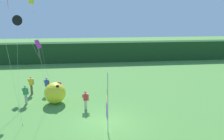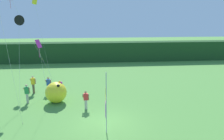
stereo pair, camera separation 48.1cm
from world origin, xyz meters
The scene contains 12 objects.
ground_plane centered at (0.00, 0.00, 0.00)m, with size 120.00×120.00×0.00m, color #518E3D.
distant_treeline centered at (0.00, 22.17, 1.58)m, with size 80.00×2.40×3.16m, color #1E421E.
banner_flag centered at (0.01, -0.91, 1.98)m, with size 0.06×1.03×4.13m.
person_near_banner centered at (-6.55, 4.56, 0.92)m, with size 0.55×0.48×1.71m.
person_mid_field centered at (-1.41, 2.77, 0.84)m, with size 0.55×0.48×1.58m.
person_far_left centered at (-6.62, 7.10, 0.96)m, with size 0.55×0.48×1.78m.
person_far_right centered at (-5.10, 6.84, 0.91)m, with size 0.55×0.48×1.70m.
inflatable_balloon centered at (-4.04, 4.48, 0.94)m, with size 1.86×1.86×1.91m.
kite_red_diamond_1 centered at (-7.69, 7.22, 8.32)m, with size 3.65×2.00×9.48m.
kite_black_delta_2 centered at (-7.19, 6.35, 7.08)m, with size 0.96×3.99×7.56m.
kite_magenta_diamond_3 centered at (-4.72, 2.41, 5.10)m, with size 0.45×2.01×5.82m.
kite_yellow_box_4 centered at (-7.15, 12.77, 8.92)m, with size 1.73×1.16×9.32m.
Camera 2 is at (-0.89, -14.78, 7.66)m, focal length 36.39 mm.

